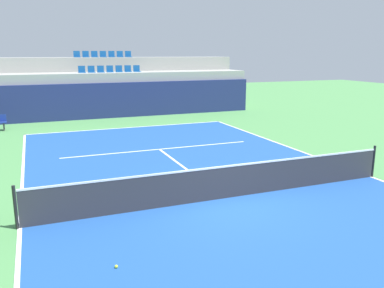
% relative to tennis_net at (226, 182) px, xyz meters
% --- Properties ---
extents(ground_plane, '(80.00, 80.00, 0.00)m').
position_rel_tennis_net_xyz_m(ground_plane, '(0.00, 0.00, -0.51)').
color(ground_plane, '#4C8C4C').
extents(court_surface, '(11.00, 24.00, 0.01)m').
position_rel_tennis_net_xyz_m(court_surface, '(0.00, 0.00, -0.50)').
color(court_surface, '#1E4C99').
rests_on(court_surface, ground_plane).
extents(baseline_far, '(11.00, 0.10, 0.00)m').
position_rel_tennis_net_xyz_m(baseline_far, '(0.00, 11.95, -0.50)').
color(baseline_far, white).
rests_on(baseline_far, court_surface).
extents(sideline_left, '(0.10, 24.00, 0.00)m').
position_rel_tennis_net_xyz_m(sideline_left, '(-5.45, 0.00, -0.50)').
color(sideline_left, white).
rests_on(sideline_left, court_surface).
extents(sideline_right, '(0.10, 24.00, 0.00)m').
position_rel_tennis_net_xyz_m(sideline_right, '(5.45, 0.00, -0.50)').
color(sideline_right, white).
rests_on(sideline_right, court_surface).
extents(service_line_far, '(8.26, 0.10, 0.00)m').
position_rel_tennis_net_xyz_m(service_line_far, '(0.00, 6.40, -0.50)').
color(service_line_far, white).
rests_on(service_line_far, court_surface).
extents(centre_service_line, '(0.10, 6.40, 0.00)m').
position_rel_tennis_net_xyz_m(centre_service_line, '(0.00, 3.20, -0.50)').
color(centre_service_line, white).
rests_on(centre_service_line, court_surface).
extents(back_wall, '(18.84, 0.30, 2.23)m').
position_rel_tennis_net_xyz_m(back_wall, '(0.00, 15.84, 0.61)').
color(back_wall, navy).
rests_on(back_wall, ground_plane).
extents(stands_tier_lower, '(18.84, 2.40, 2.83)m').
position_rel_tennis_net_xyz_m(stands_tier_lower, '(0.00, 17.19, 0.90)').
color(stands_tier_lower, '#9E9E99').
rests_on(stands_tier_lower, ground_plane).
extents(stands_tier_upper, '(18.84, 2.40, 3.78)m').
position_rel_tennis_net_xyz_m(stands_tier_upper, '(0.00, 19.59, 1.38)').
color(stands_tier_upper, '#9E9E99').
rests_on(stands_tier_upper, ground_plane).
extents(seating_row_lower, '(4.08, 0.44, 0.44)m').
position_rel_tennis_net_xyz_m(seating_row_lower, '(0.00, 17.28, 2.44)').
color(seating_row_lower, '#145193').
rests_on(seating_row_lower, stands_tier_lower).
extents(seating_row_upper, '(4.08, 0.44, 0.44)m').
position_rel_tennis_net_xyz_m(seating_row_upper, '(0.00, 19.68, 3.39)').
color(seating_row_upper, '#145193').
rests_on(seating_row_upper, stands_tier_upper).
extents(tennis_net, '(11.08, 0.08, 1.07)m').
position_rel_tennis_net_xyz_m(tennis_net, '(0.00, 0.00, 0.00)').
color(tennis_net, black).
rests_on(tennis_net, court_surface).
extents(tennis_ball_1, '(0.07, 0.07, 0.07)m').
position_rel_tennis_net_xyz_m(tennis_ball_1, '(-3.67, -2.65, -0.47)').
color(tennis_ball_1, '#CCE033').
rests_on(tennis_ball_1, court_surface).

